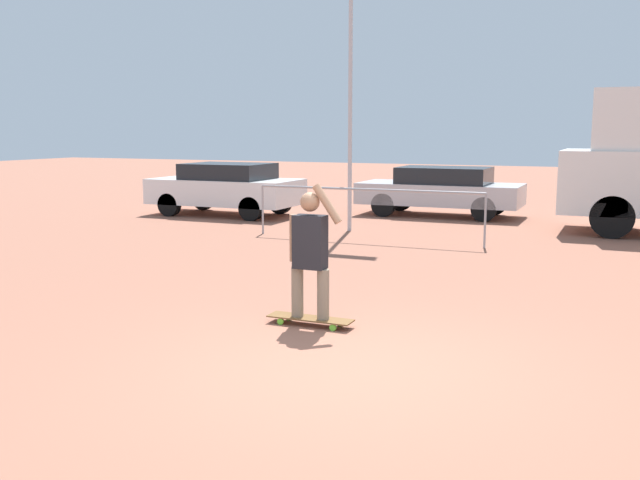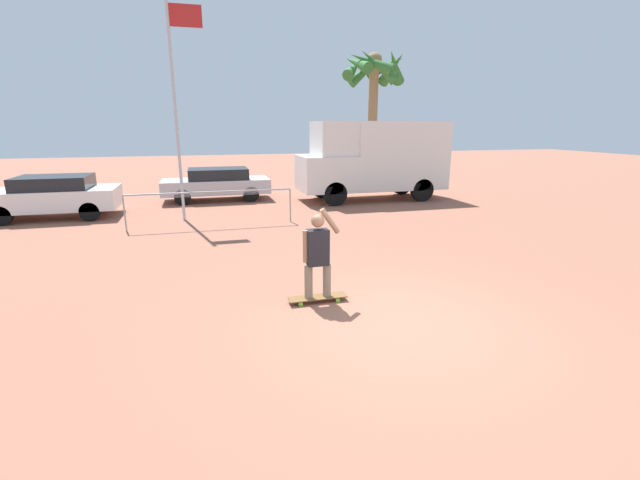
{
  "view_description": "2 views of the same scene",
  "coord_description": "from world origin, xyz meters",
  "px_view_note": "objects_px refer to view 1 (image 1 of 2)",
  "views": [
    {
      "loc": [
        2.33,
        -6.08,
        2.25
      ],
      "look_at": [
        -1.14,
        1.9,
        0.9
      ],
      "focal_mm": 40.0,
      "sensor_mm": 36.0,
      "label": 1
    },
    {
      "loc": [
        -2.78,
        -5.42,
        2.98
      ],
      "look_at": [
        -0.74,
        1.98,
        0.9
      ],
      "focal_mm": 24.0,
      "sensor_mm": 36.0,
      "label": 2
    }
  ],
  "objects_px": {
    "parked_car_silver": "(441,190)",
    "flagpole": "(354,57)",
    "skateboard": "(310,319)",
    "person_skateboarder": "(310,248)",
    "parked_car_white": "(226,187)"
  },
  "relations": [
    {
      "from": "skateboard",
      "to": "flagpole",
      "type": "xyz_separation_m",
      "value": [
        -2.34,
        7.54,
        3.74
      ]
    },
    {
      "from": "skateboard",
      "to": "parked_car_white",
      "type": "bearing_deg",
      "value": 125.87
    },
    {
      "from": "skateboard",
      "to": "person_skateboarder",
      "type": "relative_size",
      "value": 0.65
    },
    {
      "from": "parked_car_white",
      "to": "flagpole",
      "type": "height_order",
      "value": "flagpole"
    },
    {
      "from": "parked_car_silver",
      "to": "skateboard",
      "type": "bearing_deg",
      "value": -83.68
    },
    {
      "from": "skateboard",
      "to": "parked_car_white",
      "type": "xyz_separation_m",
      "value": [
        -6.52,
        9.02,
        0.66
      ]
    },
    {
      "from": "parked_car_silver",
      "to": "flagpole",
      "type": "xyz_separation_m",
      "value": [
        -1.11,
        -3.55,
        3.12
      ]
    },
    {
      "from": "skateboard",
      "to": "flagpole",
      "type": "distance_m",
      "value": 8.74
    },
    {
      "from": "parked_car_silver",
      "to": "parked_car_white",
      "type": "distance_m",
      "value": 5.69
    },
    {
      "from": "parked_car_silver",
      "to": "parked_car_white",
      "type": "bearing_deg",
      "value": -158.58
    },
    {
      "from": "person_skateboarder",
      "to": "flagpole",
      "type": "height_order",
      "value": "flagpole"
    },
    {
      "from": "parked_car_white",
      "to": "skateboard",
      "type": "bearing_deg",
      "value": -54.13
    },
    {
      "from": "parked_car_silver",
      "to": "parked_car_white",
      "type": "xyz_separation_m",
      "value": [
        -5.29,
        -2.08,
        0.04
      ]
    },
    {
      "from": "parked_car_silver",
      "to": "flagpole",
      "type": "relative_size",
      "value": 0.64
    },
    {
      "from": "skateboard",
      "to": "parked_car_silver",
      "type": "height_order",
      "value": "parked_car_silver"
    }
  ]
}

